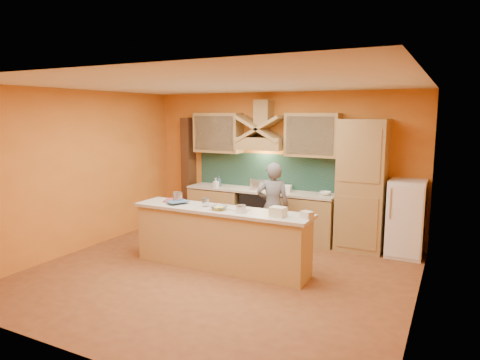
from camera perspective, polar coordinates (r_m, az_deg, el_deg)
The scene contains 36 objects.
floor at distance 6.58m, azimuth -3.08°, elevation -12.48°, with size 5.50×5.00×0.01m, color brown.
ceiling at distance 6.14m, azimuth -3.31°, elevation 12.65°, with size 5.50×5.00×0.01m, color white.
wall_back at distance 8.44m, azimuth 5.37°, elevation 2.08°, with size 5.50×0.02×2.80m, color orange.
wall_front at distance 4.28m, azimuth -20.32°, elevation -5.14°, with size 5.50×0.02×2.80m, color orange.
wall_left at distance 7.94m, azimuth -20.62°, elevation 1.12°, with size 0.02×5.00×2.80m, color orange.
wall_right at distance 5.40m, azimuth 22.97°, elevation -2.46°, with size 0.02×5.00×2.80m, color orange.
base_cabinet_left at distance 8.88m, azimuth -2.98°, elevation -3.91°, with size 1.10×0.60×0.86m, color #AA864E.
base_cabinet_right at distance 8.12m, azimuth 8.76°, elevation -5.22°, with size 1.10×0.60×0.86m, color #AA864E.
counter_top at distance 8.36m, azimuth 2.65°, elevation -1.42°, with size 3.00×0.62×0.04m, color beige.
stove at distance 8.45m, azimuth 2.62°, elevation -4.43°, with size 0.60×0.58×0.90m, color black.
backsplash at distance 8.56m, azimuth 3.45°, elevation 1.19°, with size 3.00×0.03×0.70m, color #1A3930.
range_hood at distance 8.29m, azimuth 2.83°, elevation 4.90°, with size 0.92×0.50×0.24m, color #AA864E.
hood_chimney at distance 8.36m, azimuth 3.15°, elevation 8.91°, with size 0.30×0.30×0.50m, color #AA864E.
upper_cabinet_left at distance 8.80m, azimuth -2.94°, elevation 6.31°, with size 1.00×0.35×0.80m, color #AA864E.
upper_cabinet_right at distance 7.99m, azimuth 9.65°, elevation 5.93°, with size 1.00×0.35×0.80m, color #AA864E.
pantry_column at distance 7.73m, azimuth 15.94°, elevation -0.72°, with size 0.80×0.60×2.30m, color #AA864E.
fridge at distance 7.73m, azimuth 21.26°, elevation -4.79°, with size 0.58×0.60×1.30m, color white.
trim_column_left at distance 9.29m, azimuth -6.83°, elevation 1.13°, with size 0.20×0.30×2.30m, color #472816.
island_body at distance 6.73m, azimuth -2.57°, elevation -8.02°, with size 2.80×0.55×0.88m, color tan.
island_top at distance 6.61m, azimuth -2.60°, elevation -4.03°, with size 2.90×0.62×0.05m, color beige.
person at distance 7.50m, azimuth 4.41°, elevation -3.57°, with size 0.57×0.37×1.56m, color slate.
pot_large at distance 8.40m, azimuth 2.30°, elevation -0.77°, with size 0.25×0.25×0.17m, color #B8B9BF.
pot_small at distance 8.47m, azimuth 3.61°, elevation -0.86°, with size 0.18×0.18×0.13m, color #B7B7BF.
soap_bottle_a at distance 8.53m, azimuth -3.23°, elevation -0.40°, with size 0.09×0.09×0.20m, color white.
soap_bottle_b at distance 8.71m, azimuth -2.82°, elevation -0.16°, with size 0.08×0.08×0.21m, color #32618B.
bowl_back at distance 7.94m, azimuth 11.30°, elevation -1.76°, with size 0.20×0.20×0.06m, color white.
dish_rack at distance 8.22m, azimuth 5.76°, elevation -1.11°, with size 0.31×0.24×0.11m, color white.
book_lower at distance 7.28m, azimuth -9.91°, elevation -2.63°, with size 0.20×0.27×0.03m, color #A33A3F.
book_upper at distance 7.10m, azimuth -8.77°, elevation -2.72°, with size 0.24×0.33×0.02m, color #40658E.
jar_large at distance 7.07m, azimuth -8.30°, elevation -2.31°, with size 0.15×0.15×0.18m, color white.
jar_small at distance 6.75m, azimuth -4.62°, elevation -3.00°, with size 0.11×0.11×0.13m, color silver.
kitchen_scale at distance 6.31m, azimuth 0.13°, elevation -3.96°, with size 0.11×0.11×0.10m, color silver.
mixing_bowl at distance 6.51m, azimuth -2.82°, elevation -3.73°, with size 0.25×0.25×0.06m, color silver.
cloth at distance 6.48m, azimuth -0.13°, elevation -3.96°, with size 0.26×0.20×0.02m, color #C5B0A2.
grocery_bag_a at distance 6.10m, azimuth 5.11°, elevation -4.25°, with size 0.21×0.17×0.14m, color beige.
grocery_bag_b at distance 6.05m, azimuth 8.92°, elevation -4.61°, with size 0.16×0.13×0.10m, color beige.
Camera 1 is at (3.08, -5.29, 2.40)m, focal length 32.00 mm.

